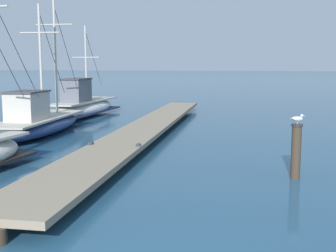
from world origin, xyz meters
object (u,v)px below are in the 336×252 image
object	(u,v)px
fishing_boat_1	(83,105)
mooring_piling	(296,150)
fishing_boat_0	(38,122)
perched_seagull	(297,119)

from	to	relation	value
fishing_boat_1	mooring_piling	xyz separation A→B (m)	(11.43, -11.81, 0.11)
fishing_boat_1	mooring_piling	world-z (taller)	fishing_boat_1
fishing_boat_1	mooring_piling	size ratio (longest dim) A/B	4.78
fishing_boat_0	perched_seagull	distance (m)	11.54
mooring_piling	perched_seagull	size ratio (longest dim) A/B	3.90
fishing_boat_1	perched_seagull	distance (m)	16.46
fishing_boat_1	perched_seagull	world-z (taller)	fishing_boat_1
fishing_boat_1	mooring_piling	distance (m)	16.43
fishing_boat_1	perched_seagull	bearing A→B (deg)	-45.94
mooring_piling	fishing_boat_0	bearing A→B (deg)	155.08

